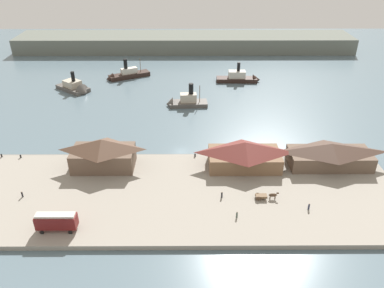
{
  "coord_description": "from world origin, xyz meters",
  "views": [
    {
      "loc": [
        2.88,
        -97.03,
        57.71
      ],
      "look_at": [
        3.39,
        0.91,
        2.0
      ],
      "focal_mm": 35.38,
      "sensor_mm": 36.0,
      "label": 1
    }
  ],
  "objects": [
    {
      "name": "mooring_post_center_east",
      "position": [
        4.22,
        -4.88,
        1.65
      ],
      "size": [
        0.44,
        0.44,
        0.9
      ],
      "primitive_type": "cylinder",
      "color": "black",
      "rests_on": "quay_promenade"
    },
    {
      "name": "ferry_shed_customs_shed",
      "position": [
        17.54,
        -9.9,
        4.95
      ],
      "size": [
        19.61,
        10.38,
        7.37
      ],
      "color": "brown",
      "rests_on": "quay_promenade"
    },
    {
      "name": "pedestrian_near_cart",
      "position": [
        -37.85,
        -23.43,
        1.94
      ],
      "size": [
        0.4,
        0.4,
        1.63
      ],
      "color": "#232328",
      "rests_on": "quay_promenade"
    },
    {
      "name": "pedestrian_standing_center",
      "position": [
        30.27,
        -28.45,
        1.99
      ],
      "size": [
        0.43,
        0.43,
        1.72
      ],
      "color": "#33384C",
      "rests_on": "quay_promenade"
    },
    {
      "name": "ferry_shed_west_terminal",
      "position": [
        -20.59,
        -10.07,
        5.49
      ],
      "size": [
        16.82,
        9.52,
        8.45
      ],
      "color": "brown",
      "rests_on": "quay_promenade"
    },
    {
      "name": "ferry_approaching_east",
      "position": [
        -43.79,
        48.52,
        1.42
      ],
      "size": [
        16.28,
        14.92,
        10.39
      ],
      "color": "#514C47",
      "rests_on": "ground"
    },
    {
      "name": "ferry_shed_east_terminal",
      "position": [
        40.87,
        -9.57,
        4.61
      ],
      "size": [
        22.41,
        9.43,
        6.71
      ],
      "color": "brown",
      "rests_on": "quay_promenade"
    },
    {
      "name": "quay_promenade",
      "position": [
        0.0,
        -22.0,
        0.6
      ],
      "size": [
        110.0,
        36.0,
        1.2
      ],
      "primitive_type": "cube",
      "color": "gray",
      "rests_on": "ground"
    },
    {
      "name": "ferry_moored_west",
      "position": [
        0.47,
        33.72,
        1.59
      ],
      "size": [
        15.62,
        6.44,
        10.49
      ],
      "color": "#514C47",
      "rests_on": "ground"
    },
    {
      "name": "ground_plane",
      "position": [
        0.0,
        0.0,
        0.0
      ],
      "size": [
        320.0,
        320.0,
        0.0
      ],
      "primitive_type": "plane",
      "color": "slate"
    },
    {
      "name": "street_tram",
      "position": [
        -25.73,
        -35.03,
        3.71
      ],
      "size": [
        8.66,
        2.81,
        4.3
      ],
      "color": "maroon",
      "rests_on": "quay_promenade"
    },
    {
      "name": "horse_cart",
      "position": [
        20.93,
        -24.48,
        2.13
      ],
      "size": [
        5.61,
        1.61,
        1.87
      ],
      "color": "brown",
      "rests_on": "quay_promenade"
    },
    {
      "name": "far_headland",
      "position": [
        0.0,
        110.0,
        4.0
      ],
      "size": [
        180.0,
        24.0,
        8.0
      ],
      "primitive_type": "cube",
      "color": "#60665B",
      "rests_on": "ground"
    },
    {
      "name": "seawall_edge",
      "position": [
        0.0,
        -3.6,
        0.5
      ],
      "size": [
        110.0,
        0.8,
        1.0
      ],
      "primitive_type": "cube",
      "color": "slate",
      "rests_on": "ground"
    },
    {
      "name": "ferry_moored_east",
      "position": [
        -26.02,
        64.02,
        1.52
      ],
      "size": [
        19.61,
        13.08,
        9.82
      ],
      "color": "black",
      "rests_on": "ground"
    },
    {
      "name": "ferry_approaching_west",
      "position": [
        24.87,
        59.36,
        1.66
      ],
      "size": [
        19.0,
        5.37,
        9.89
      ],
      "color": "black",
      "rests_on": "ground"
    },
    {
      "name": "mooring_post_center_west",
      "position": [
        -50.93,
        -4.86,
        1.65
      ],
      "size": [
        0.44,
        0.44,
        0.9
      ],
      "primitive_type": "cylinder",
      "color": "black",
      "rests_on": "quay_promenade"
    },
    {
      "name": "pedestrian_at_waters_edge",
      "position": [
        13.31,
        -31.21,
        1.94
      ],
      "size": [
        0.4,
        0.4,
        1.62
      ],
      "color": "#3D4C42",
      "rests_on": "quay_promenade"
    },
    {
      "name": "pedestrian_near_east_shed",
      "position": [
        10.46,
        -23.87,
        1.97
      ],
      "size": [
        0.42,
        0.42,
        1.69
      ],
      "color": "#232328",
      "rests_on": "quay_promenade"
    },
    {
      "name": "mooring_post_east",
      "position": [
        -45.35,
        -5.3,
        1.65
      ],
      "size": [
        0.44,
        0.44,
        0.9
      ],
      "primitive_type": "cylinder",
      "color": "black",
      "rests_on": "quay_promenade"
    }
  ]
}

